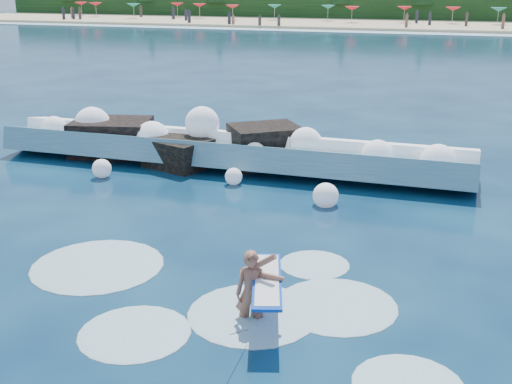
# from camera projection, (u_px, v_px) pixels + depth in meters

# --- Properties ---
(ground) EXTENTS (200.00, 200.00, 0.00)m
(ground) POSITION_uv_depth(u_px,v_px,m) (165.00, 263.00, 14.42)
(ground) COLOR #071D39
(ground) RESTS_ON ground
(beach) EXTENTS (140.00, 20.00, 0.40)m
(beach) POSITION_uv_depth(u_px,v_px,m) (422.00, 25.00, 84.73)
(beach) COLOR tan
(beach) RESTS_ON ground
(wet_band) EXTENTS (140.00, 5.00, 0.08)m
(wet_band) POSITION_uv_depth(u_px,v_px,m) (415.00, 33.00, 74.85)
(wet_band) COLOR silver
(wet_band) RESTS_ON ground
(treeline) EXTENTS (140.00, 4.00, 5.00)m
(treeline) POSITION_uv_depth(u_px,v_px,m) (429.00, 4.00, 93.02)
(treeline) COLOR black
(treeline) RESTS_ON ground
(breaking_wave) EXTENTS (16.17, 2.60, 1.39)m
(breaking_wave) POSITION_uv_depth(u_px,v_px,m) (228.00, 152.00, 21.76)
(breaking_wave) COLOR teal
(breaking_wave) RESTS_ON ground
(rock_cluster) EXTENTS (8.68, 3.66, 1.57)m
(rock_cluster) POSITION_uv_depth(u_px,v_px,m) (178.00, 146.00, 22.46)
(rock_cluster) COLOR black
(rock_cluster) RESTS_ON ground
(surfer_with_board) EXTENTS (1.20, 2.87, 1.67)m
(surfer_with_board) POSITION_uv_depth(u_px,v_px,m) (255.00, 290.00, 11.81)
(surfer_with_board) COLOR brown
(surfer_with_board) RESTS_ON ground
(wave_spray) EXTENTS (14.68, 4.18, 2.02)m
(wave_spray) POSITION_uv_depth(u_px,v_px,m) (217.00, 141.00, 21.61)
(wave_spray) COLOR white
(wave_spray) RESTS_ON ground
(surf_foam) EXTENTS (9.40, 5.69, 0.15)m
(surf_foam) POSITION_uv_depth(u_px,v_px,m) (209.00, 297.00, 12.86)
(surf_foam) COLOR silver
(surf_foam) RESTS_ON ground
(beach_umbrellas) EXTENTS (110.18, 6.78, 0.50)m
(beach_umbrellas) POSITION_uv_depth(u_px,v_px,m) (426.00, 9.00, 85.70)
(beach_umbrellas) COLOR red
(beach_umbrellas) RESTS_ON ground
(beachgoers) EXTENTS (105.01, 13.42, 1.93)m
(beachgoers) POSITION_uv_depth(u_px,v_px,m) (479.00, 21.00, 79.31)
(beachgoers) COLOR #3F332D
(beachgoers) RESTS_ON ground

